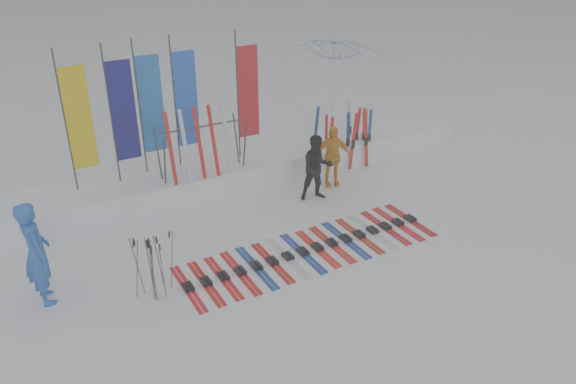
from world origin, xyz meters
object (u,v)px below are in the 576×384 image
ski_row (311,250)px  tent_canopy (336,86)px  person_blue (37,253)px  person_yellow (332,156)px  ski_rack (202,143)px  person_black (317,168)px

ski_row → tent_canopy: bearing=52.6°
person_blue → tent_canopy: size_ratio=0.59×
person_yellow → ski_rack: bearing=-178.6°
ski_rack → ski_row: bearing=-74.9°
person_black → ski_row: 2.52m
person_blue → person_yellow: (7.07, 1.47, -0.19)m
tent_canopy → ski_row: 7.20m
ski_rack → person_black: bearing=-33.0°
person_blue → tent_canopy: (9.26, 4.64, 0.51)m
ski_row → ski_rack: ski_rack is taller
ski_row → person_black: bearing=55.4°
person_black → ski_row: bearing=-110.1°
person_black → tent_canopy: bearing=65.7°
ski_row → ski_rack: bearing=105.1°
person_blue → ski_row: 5.16m
person_black → tent_canopy: (2.92, 3.63, 0.68)m
person_blue → tent_canopy: tent_canopy is taller
tent_canopy → person_black: bearing=-128.8°
person_blue → tent_canopy: 10.37m
ski_row → ski_rack: 3.83m
person_blue → ski_rack: person_blue is taller
ski_row → person_yellow: bearing=49.4°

